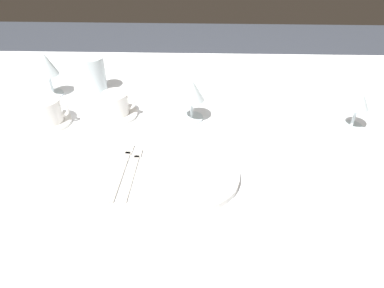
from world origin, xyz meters
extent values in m
plane|color=#383D47|center=(0.00, 0.00, 0.00)|extent=(6.00, 6.00, 0.00)
cube|color=white|center=(0.00, 0.00, 0.72)|extent=(1.80, 1.10, 0.04)
cube|color=white|center=(0.00, 0.55, 0.61)|extent=(1.80, 0.01, 0.18)
cylinder|color=brown|center=(-0.80, 0.45, 0.35)|extent=(0.07, 0.07, 0.70)
cylinder|color=brown|center=(0.80, 0.45, 0.35)|extent=(0.07, 0.07, 0.70)
cylinder|color=white|center=(-0.03, -0.23, 0.75)|extent=(0.25, 0.25, 0.02)
cube|color=beige|center=(-0.19, -0.23, 0.74)|extent=(0.02, 0.17, 0.00)
cube|color=beige|center=(-0.18, -0.13, 0.74)|extent=(0.02, 0.04, 0.00)
cube|color=beige|center=(-0.22, -0.23, 0.74)|extent=(0.02, 0.19, 0.00)
cube|color=beige|center=(-0.21, -0.12, 0.74)|extent=(0.02, 0.04, 0.00)
cube|color=beige|center=(0.12, -0.22, 0.74)|extent=(0.02, 0.18, 0.00)
cube|color=beige|center=(0.12, -0.12, 0.74)|extent=(0.02, 0.06, 0.00)
cube|color=beige|center=(0.15, -0.23, 0.74)|extent=(0.02, 0.19, 0.00)
ellipsoid|color=beige|center=(0.14, -0.12, 0.74)|extent=(0.03, 0.04, 0.01)
cylinder|color=white|center=(-0.48, 0.01, 0.74)|extent=(0.13, 0.13, 0.01)
cylinder|color=white|center=(-0.48, 0.01, 0.79)|extent=(0.09, 0.09, 0.07)
torus|color=white|center=(-0.43, 0.01, 0.79)|extent=(0.05, 0.01, 0.05)
cylinder|color=white|center=(-0.28, 0.06, 0.74)|extent=(0.13, 0.13, 0.01)
cylinder|color=white|center=(-0.28, 0.06, 0.78)|extent=(0.08, 0.08, 0.07)
torus|color=white|center=(-0.24, 0.06, 0.79)|extent=(0.05, 0.01, 0.05)
cylinder|color=silver|center=(-0.04, 0.05, 0.74)|extent=(0.07, 0.07, 0.01)
cylinder|color=silver|center=(-0.04, 0.05, 0.78)|extent=(0.01, 0.01, 0.06)
cone|color=silver|center=(-0.04, 0.05, 0.85)|extent=(0.08, 0.08, 0.07)
cylinder|color=silver|center=(-0.52, 0.19, 0.74)|extent=(0.07, 0.07, 0.01)
cylinder|color=silver|center=(-0.52, 0.19, 0.78)|extent=(0.01, 0.01, 0.07)
cone|color=silver|center=(-0.52, 0.19, 0.86)|extent=(0.07, 0.07, 0.08)
cylinder|color=silver|center=(0.45, 0.01, 0.74)|extent=(0.07, 0.07, 0.01)
cylinder|color=silver|center=(0.45, 0.01, 0.78)|extent=(0.01, 0.01, 0.07)
cone|color=silver|center=(0.45, 0.01, 0.84)|extent=(0.07, 0.07, 0.06)
cylinder|color=silver|center=(-0.38, 0.22, 0.80)|extent=(0.07, 0.07, 0.13)
cylinder|color=#C68C1E|center=(-0.38, 0.22, 0.77)|extent=(0.07, 0.07, 0.06)
camera|label=1|loc=(-0.01, -0.94, 1.39)|focal=35.05mm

